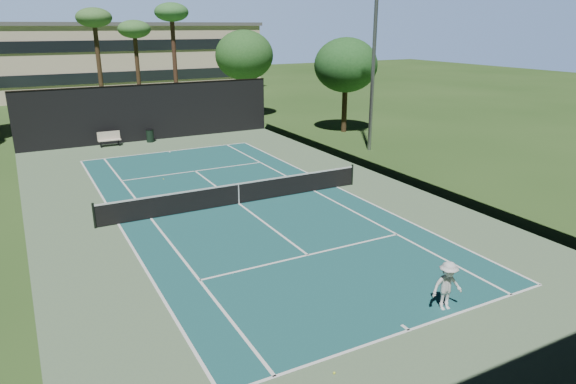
% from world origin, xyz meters
% --- Properties ---
extents(ground, '(160.00, 160.00, 0.00)m').
position_xyz_m(ground, '(0.00, 0.00, 0.00)').
color(ground, '#2B4B1C').
rests_on(ground, ground).
extents(apron_slab, '(18.00, 32.00, 0.01)m').
position_xyz_m(apron_slab, '(0.00, 0.00, 0.01)').
color(apron_slab, '#597753').
rests_on(apron_slab, ground).
extents(court_surface, '(10.97, 23.77, 0.01)m').
position_xyz_m(court_surface, '(0.00, 0.00, 0.01)').
color(court_surface, '#1A5354').
rests_on(court_surface, ground).
extents(court_lines, '(11.07, 23.87, 0.01)m').
position_xyz_m(court_lines, '(0.00, 0.00, 0.02)').
color(court_lines, white).
rests_on(court_lines, ground).
extents(tennis_net, '(12.90, 0.10, 1.10)m').
position_xyz_m(tennis_net, '(0.00, 0.00, 0.56)').
color(tennis_net, black).
rests_on(tennis_net, ground).
extents(fence, '(18.04, 32.05, 4.03)m').
position_xyz_m(fence, '(0.00, 0.06, 2.01)').
color(fence, black).
rests_on(fence, ground).
extents(player, '(1.06, 0.73, 1.51)m').
position_xyz_m(player, '(1.71, -11.49, 0.76)').
color(player, silver).
rests_on(player, ground).
extents(tennis_ball_a, '(0.07, 0.07, 0.07)m').
position_xyz_m(tennis_ball_a, '(-2.81, -12.46, 0.03)').
color(tennis_ball_a, '#DBED36').
rests_on(tennis_ball_a, ground).
extents(tennis_ball_b, '(0.06, 0.06, 0.06)m').
position_xyz_m(tennis_ball_b, '(-0.25, 1.71, 0.03)').
color(tennis_ball_b, '#CCD22F').
rests_on(tennis_ball_b, ground).
extents(tennis_ball_c, '(0.08, 0.08, 0.08)m').
position_xyz_m(tennis_ball_c, '(2.31, 1.91, 0.04)').
color(tennis_ball_c, yellow).
rests_on(tennis_ball_c, ground).
extents(tennis_ball_d, '(0.06, 0.06, 0.06)m').
position_xyz_m(tennis_ball_d, '(-2.05, 5.62, 0.03)').
color(tennis_ball_d, '#C2D330').
rests_on(tennis_ball_d, ground).
extents(park_bench, '(1.50, 0.45, 1.02)m').
position_xyz_m(park_bench, '(-3.16, 15.33, 0.55)').
color(park_bench, beige).
rests_on(park_bench, ground).
extents(trash_bin, '(0.56, 0.56, 0.95)m').
position_xyz_m(trash_bin, '(-0.35, 15.35, 0.48)').
color(trash_bin, black).
rests_on(trash_bin, ground).
extents(palm_a, '(2.80, 2.80, 9.32)m').
position_xyz_m(palm_a, '(-2.00, 24.00, 8.19)').
color(palm_a, '#47321E').
rests_on(palm_a, ground).
extents(palm_b, '(2.80, 2.80, 8.42)m').
position_xyz_m(palm_b, '(1.50, 26.00, 7.36)').
color(palm_b, '#45301D').
rests_on(palm_b, ground).
extents(palm_c, '(2.80, 2.80, 9.77)m').
position_xyz_m(palm_c, '(4.00, 23.00, 8.60)').
color(palm_c, '#482D1F').
rests_on(palm_c, ground).
extents(decid_tree_a, '(5.12, 5.12, 7.62)m').
position_xyz_m(decid_tree_a, '(10.00, 22.00, 5.42)').
color(decid_tree_a, '#442A1D').
rests_on(decid_tree_a, ground).
extents(decid_tree_b, '(4.80, 4.80, 7.14)m').
position_xyz_m(decid_tree_b, '(14.00, 12.00, 5.08)').
color(decid_tree_b, '#412F1C').
rests_on(decid_tree_b, ground).
extents(campus_building, '(40.50, 12.50, 8.30)m').
position_xyz_m(campus_building, '(0.00, 45.98, 4.21)').
color(campus_building, beige).
rests_on(campus_building, ground).
extents(light_pole, '(0.90, 0.25, 12.22)m').
position_xyz_m(light_pole, '(12.00, 6.00, 6.46)').
color(light_pole, gray).
rests_on(light_pole, ground).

